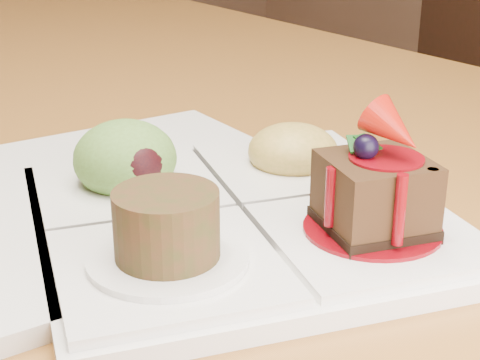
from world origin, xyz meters
TOP-DOWN VIEW (x-y plane):
  - dining_table at (0.00, 0.00)m, footprint 1.00×1.80m
  - chair_right at (0.71, 0.10)m, footprint 0.56×0.56m
  - sampler_plate at (-0.02, -0.38)m, footprint 0.32×0.32m
  - second_plate at (-0.06, -0.30)m, footprint 0.29×0.29m

SIDE VIEW (x-z plane):
  - chair_right at x=0.71m, z-range 0.07..1.03m
  - dining_table at x=0.00m, z-range 0.31..1.06m
  - second_plate at x=-0.06m, z-range 0.75..0.76m
  - sampler_plate at x=-0.02m, z-range 0.72..0.82m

